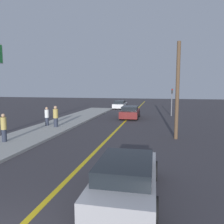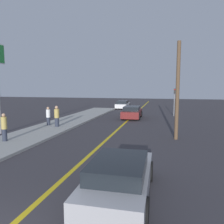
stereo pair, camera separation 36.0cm
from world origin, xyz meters
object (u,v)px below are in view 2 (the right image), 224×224
traffic_light (174,99)px  utility_pole (178,91)px  car_ahead_center (132,112)px  pedestrian_mid_group (57,116)px  pedestrian_far_standing (48,116)px  pedestrian_near_curb (4,127)px  car_near_right_lane (120,177)px  car_far_distant (123,105)px

traffic_light → utility_pole: bearing=-91.5°
utility_pole → car_ahead_center: bearing=115.5°
pedestrian_mid_group → traffic_light: bearing=46.0°
traffic_light → pedestrian_far_standing: bearing=-138.1°
traffic_light → utility_pole: size_ratio=0.51×
pedestrian_near_curb → pedestrian_mid_group: 5.17m
traffic_light → utility_pole: 11.57m
pedestrian_near_curb → traffic_light: (10.42, 15.08, 1.01)m
car_ahead_center → traffic_light: (4.51, 2.67, 1.37)m
pedestrian_far_standing → traffic_light: (10.65, 9.57, 1.08)m
pedestrian_far_standing → traffic_light: traffic_light is taller
pedestrian_far_standing → pedestrian_near_curb: bearing=-87.6°
car_near_right_lane → pedestrian_near_curb: pedestrian_near_curb is taller
car_ahead_center → pedestrian_near_curb: 13.75m
car_near_right_lane → utility_pole: bearing=74.7°
pedestrian_near_curb → car_ahead_center: bearing=64.5°
pedestrian_far_standing → traffic_light: 14.36m
car_near_right_lane → car_ahead_center: size_ratio=0.97×
car_far_distant → car_ahead_center: bearing=-75.6°
pedestrian_near_curb → traffic_light: traffic_light is taller
pedestrian_mid_group → traffic_light: size_ratio=0.54×
car_ahead_center → pedestrian_far_standing: 9.24m
car_ahead_center → pedestrian_far_standing: (-6.14, -6.90, 0.29)m
pedestrian_near_curb → pedestrian_far_standing: bearing=92.4°
pedestrian_mid_group → traffic_light: traffic_light is taller
pedestrian_mid_group → pedestrian_far_standing: pedestrian_mid_group is taller
car_far_distant → pedestrian_mid_group: (-2.15, -17.67, 0.41)m
pedestrian_near_curb → traffic_light: size_ratio=0.53×
car_far_distant → pedestrian_far_standing: (-3.16, -17.27, 0.34)m
car_near_right_lane → pedestrian_far_standing: size_ratio=2.75×
car_far_distant → car_near_right_lane: bearing=-81.1°
car_near_right_lane → traffic_light: (2.38, 19.73, 1.40)m
utility_pole → pedestrian_mid_group: bearing=170.7°
pedestrian_near_curb → traffic_light: 18.36m
car_ahead_center → pedestrian_far_standing: bearing=-133.3°
car_far_distant → pedestrian_mid_group: 17.81m
car_ahead_center → pedestrian_near_curb: (-5.91, -12.41, 0.36)m
pedestrian_mid_group → traffic_light: 13.91m
car_near_right_lane → car_far_distant: bearing=99.5°
car_near_right_lane → pedestrian_near_curb: bearing=148.9°
pedestrian_mid_group → pedestrian_far_standing: bearing=158.2°
pedestrian_far_standing → traffic_light: bearing=41.9°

